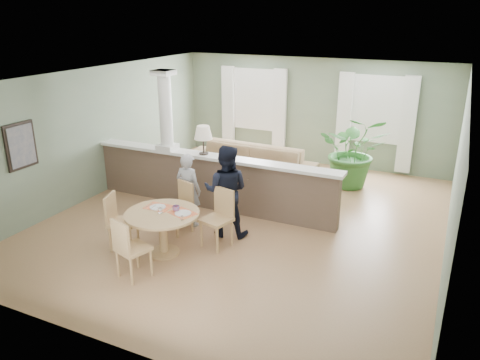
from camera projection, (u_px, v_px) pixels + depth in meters
The scene contains 12 objects.
ground at pixel (248, 219), 9.01m from camera, with size 8.00×8.00×0.00m, color tan.
room_shell at pixel (260, 120), 8.94m from camera, with size 7.02×8.02×2.71m.
pony_wall at pixel (207, 174), 9.34m from camera, with size 5.32×0.38×2.70m.
sofa at pixel (245, 168), 10.54m from camera, with size 3.07×1.20×0.90m, color #967C52.
houseplant at pixel (354, 151), 10.43m from camera, with size 1.49×1.29×1.66m, color #316B2B.
dining_table at pixel (163, 221), 7.53m from camera, with size 1.20×1.20×0.82m.
chair_far_boy at pixel (181, 205), 8.35m from camera, with size 0.53×0.53×0.92m.
chair_far_man at pixel (219, 215), 7.84m from camera, with size 0.55×0.55×0.99m.
chair_near at pixel (129, 246), 6.83m from camera, with size 0.54×0.54×0.96m.
chair_side at pixel (118, 219), 7.75m from camera, with size 0.54×0.54×0.95m.
child_person at pixel (188, 190), 8.54m from camera, with size 0.50×0.33×1.38m, color #97989C.
man_person at pixel (226, 191), 8.12m from camera, with size 0.80×0.62×1.64m, color black.
Camera 1 is at (3.37, -7.50, 3.76)m, focal length 35.00 mm.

